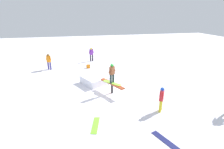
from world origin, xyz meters
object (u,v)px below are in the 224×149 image
at_px(rail_feature, 112,85).
at_px(backpack_on_snow, 88,66).
at_px(loose_snowboard_lime, 95,125).
at_px(loose_snowboard_navy, 165,141).
at_px(bystander_red, 161,98).
at_px(bystander_purple, 91,54).
at_px(main_rider_on_rail, 112,74).
at_px(bystander_orange, 49,61).

distance_m(rail_feature, backpack_on_snow, 5.97).
bearing_deg(loose_snowboard_lime, loose_snowboard_navy, -107.28).
relative_size(rail_feature, loose_snowboard_navy, 1.51).
xyz_separation_m(bystander_red, bystander_purple, (-11.13, -2.48, 0.05)).
height_order(rail_feature, backpack_on_snow, rail_feature).
height_order(loose_snowboard_lime, backpack_on_snow, backpack_on_snow).
bearing_deg(bystander_red, rail_feature, 74.30).
distance_m(bystander_purple, backpack_on_snow, 2.64).
bearing_deg(main_rider_on_rail, rail_feature, 0.00).
bearing_deg(rail_feature, backpack_on_snow, 163.60).
relative_size(loose_snowboard_navy, backpack_on_snow, 4.08).
bearing_deg(bystander_orange, rail_feature, -17.59).
bearing_deg(main_rider_on_rail, loose_snowboard_navy, -24.59).
xyz_separation_m(main_rider_on_rail, bystander_orange, (-6.28, -4.60, -0.53)).
relative_size(loose_snowboard_navy, loose_snowboard_lime, 1.06).
bearing_deg(bystander_red, loose_snowboard_lime, 135.42).
relative_size(bystander_purple, backpack_on_snow, 4.36).
xyz_separation_m(loose_snowboard_lime, backpack_on_snow, (-9.15, 0.55, 0.16)).
relative_size(bystander_purple, loose_snowboard_navy, 1.07).
height_order(rail_feature, main_rider_on_rail, main_rider_on_rail).
bearing_deg(bystander_purple, bystander_red, 78.99).
bearing_deg(bystander_orange, loose_snowboard_lime, -36.17).
distance_m(main_rider_on_rail, loose_snowboard_navy, 5.31).
distance_m(loose_snowboard_navy, loose_snowboard_lime, 3.22).
relative_size(main_rider_on_rail, loose_snowboard_navy, 0.96).
xyz_separation_m(main_rider_on_rail, backpack_on_snow, (-5.87, -1.01, -1.20)).
bearing_deg(main_rider_on_rail, bystander_orange, 178.53).
height_order(bystander_purple, loose_snowboard_navy, bystander_purple).
height_order(rail_feature, bystander_orange, bystander_orange).
height_order(main_rider_on_rail, loose_snowboard_navy, main_rider_on_rail).
distance_m(bystander_red, bystander_orange, 11.25).
bearing_deg(main_rider_on_rail, bystander_purple, 145.05).
relative_size(bystander_red, bystander_purple, 0.95).
relative_size(bystander_purple, loose_snowboard_lime, 1.14).
bearing_deg(bystander_orange, bystander_purple, 62.47).
distance_m(main_rider_on_rail, bystander_red, 3.52).
distance_m(bystander_orange, loose_snowboard_lime, 10.06).
relative_size(rail_feature, bystander_orange, 1.40).
height_order(rail_feature, loose_snowboard_lime, rail_feature).
distance_m(loose_snowboard_navy, backpack_on_snow, 11.09).
relative_size(rail_feature, backpack_on_snow, 6.17).
distance_m(rail_feature, bystander_purple, 8.37).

